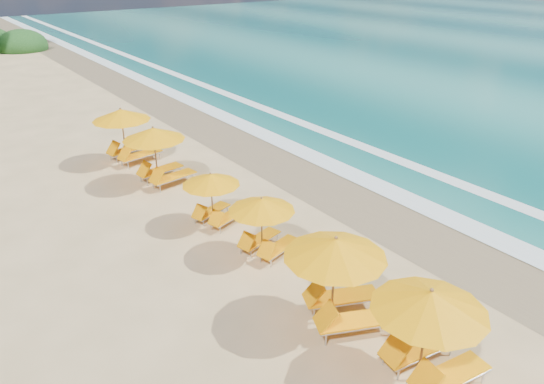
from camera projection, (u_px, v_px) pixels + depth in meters
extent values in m
plane|color=#D4B47D|center=(272.00, 221.00, 18.71)|extent=(160.00, 160.00, 0.00)
cube|color=olive|center=(351.00, 194.00, 20.84)|extent=(4.00, 160.00, 0.01)
cube|color=white|center=(376.00, 185.00, 21.62)|extent=(1.20, 160.00, 0.01)
cube|color=white|center=(422.00, 169.00, 23.23)|extent=(0.80, 160.00, 0.01)
cylinder|color=olive|center=(424.00, 339.00, 11.19)|extent=(0.06, 0.06, 2.48)
cone|color=#FFA105|center=(430.00, 301.00, 10.76)|extent=(2.85, 2.85, 0.50)
sphere|color=olive|center=(432.00, 290.00, 10.64)|extent=(0.09, 0.09, 0.09)
cylinder|color=olive|center=(333.00, 283.00, 13.00)|extent=(0.06, 0.06, 2.57)
cone|color=#FFA105|center=(335.00, 248.00, 12.55)|extent=(3.47, 3.47, 0.52)
sphere|color=olive|center=(336.00, 238.00, 12.43)|extent=(0.09, 0.09, 0.09)
cylinder|color=olive|center=(262.00, 229.00, 16.11)|extent=(0.05, 0.05, 2.06)
cone|color=#FFA105|center=(262.00, 205.00, 15.75)|extent=(2.60, 2.60, 0.41)
sphere|color=olive|center=(261.00, 198.00, 15.65)|extent=(0.07, 0.07, 0.07)
cylinder|color=olive|center=(212.00, 201.00, 18.02)|extent=(0.05, 0.05, 2.00)
cone|color=#FFA105|center=(211.00, 179.00, 17.67)|extent=(2.58, 2.58, 0.40)
sphere|color=olive|center=(210.00, 173.00, 17.58)|extent=(0.07, 0.07, 0.07)
cylinder|color=olive|center=(156.00, 157.00, 21.18)|extent=(0.06, 0.06, 2.50)
cone|color=#FFA105|center=(153.00, 134.00, 20.74)|extent=(2.87, 2.87, 0.50)
sphere|color=olive|center=(153.00, 127.00, 20.62)|extent=(0.09, 0.09, 0.09)
cylinder|color=olive|center=(124.00, 137.00, 23.48)|extent=(0.06, 0.06, 2.56)
cone|color=#FFA105|center=(121.00, 115.00, 23.03)|extent=(3.02, 3.02, 0.51)
sphere|color=olive|center=(120.00, 109.00, 22.91)|extent=(0.09, 0.09, 0.09)
ellipsoid|color=#163D14|center=(22.00, 46.00, 51.99)|extent=(5.00, 5.00, 3.25)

